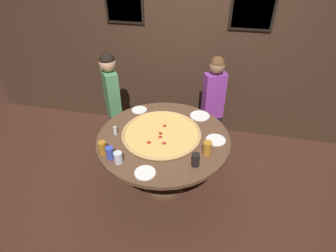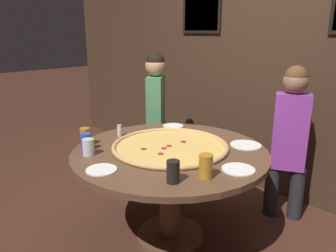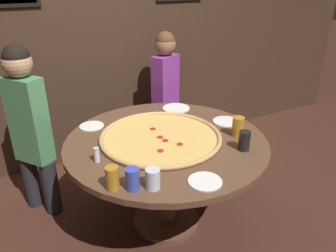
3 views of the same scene
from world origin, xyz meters
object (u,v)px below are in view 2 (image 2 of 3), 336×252
giant_pizza (170,146)px  diner_side_right (156,111)px  drink_cup_near_left (86,142)px  drink_cup_far_left (173,172)px  white_plate_beside_cup (246,145)px  white_plate_left_side (173,126)px  white_plate_far_back (238,169)px  dining_table (170,169)px  drink_cup_by_shaker (85,137)px  diner_centre_back (290,135)px  condiment_shaker (119,131)px  drink_cup_far_right (206,166)px  white_plate_near_front (101,170)px  drink_cup_near_right (88,147)px

giant_pizza → diner_side_right: 1.01m
drink_cup_near_left → giant_pizza: bearing=49.7°
drink_cup_far_left → white_plate_beside_cup: bearing=93.6°
white_plate_beside_cup → diner_side_right: 1.18m
giant_pizza → white_plate_left_side: giant_pizza is taller
white_plate_left_side → white_plate_far_back: (0.97, -0.40, 0.00)m
dining_table → white_plate_beside_cup: white_plate_beside_cup is taller
drink_cup_far_left → drink_cup_by_shaker: 0.91m
dining_table → drink_cup_far_left: bearing=-43.1°
white_plate_left_side → diner_centre_back: 1.00m
condiment_shaker → white_plate_beside_cup: bearing=32.6°
drink_cup_far_right → white_plate_beside_cup: drink_cup_far_right is taller
dining_table → white_plate_left_side: white_plate_left_side is taller
dining_table → drink_cup_far_left: 0.58m
white_plate_left_side → white_plate_far_back: 1.05m
giant_pizza → diner_side_right: size_ratio=0.63×
giant_pizza → white_plate_near_front: giant_pizza is taller
drink_cup_far_right → white_plate_beside_cup: bearing=102.3°
drink_cup_far_right → diner_side_right: size_ratio=0.10×
condiment_shaker → white_plate_left_side: bearing=78.4°
giant_pizza → white_plate_left_side: 0.57m
white_plate_far_back → diner_centre_back: bearing=95.7°
drink_cup_far_right → drink_cup_near_left: drink_cup_far_right is taller
giant_pizza → drink_cup_near_right: size_ratio=7.34×
drink_cup_far_right → white_plate_left_side: bearing=144.6°
giant_pizza → drink_cup_by_shaker: drink_cup_by_shaker is taller
dining_table → condiment_shaker: condiment_shaker is taller
white_plate_beside_cup → diner_centre_back: diner_centre_back is taller
white_plate_left_side → drink_cup_far_right: bearing=-35.4°
drink_cup_far_left → drink_cup_near_left: drink_cup_far_left is taller
drink_cup_far_left → condiment_shaker: (-0.91, 0.29, -0.02)m
drink_cup_by_shaker → white_plate_beside_cup: (0.86, 0.86, -0.06)m
giant_pizza → white_plate_beside_cup: (0.37, 0.45, -0.01)m
drink_cup_near_left → diner_centre_back: (0.89, 1.37, -0.05)m
white_plate_far_back → drink_cup_far_left: bearing=-111.6°
giant_pizza → white_plate_near_front: 0.59m
drink_cup_far_left → white_plate_left_side: drink_cup_far_left is taller
white_plate_near_front → white_plate_beside_cup: size_ratio=0.83×
drink_cup_far_left → dining_table: bearing=136.9°
white_plate_near_front → drink_cup_by_shaker: bearing=159.7°
drink_cup_far_left → white_plate_left_side: size_ratio=0.72×
drink_cup_near_right → condiment_shaker: 0.45m
white_plate_beside_cup → diner_side_right: bearing=172.6°
drink_cup_by_shaker → drink_cup_near_left: 0.11m
drink_cup_near_right → dining_table: bearing=55.9°
white_plate_far_back → condiment_shaker: (-1.07, -0.12, 0.05)m
dining_table → diner_side_right: bearing=143.0°
white_plate_near_front → diner_side_right: 1.43m
drink_cup_by_shaker → diner_centre_back: diner_centre_back is taller
dining_table → diner_centre_back: size_ratio=1.08×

